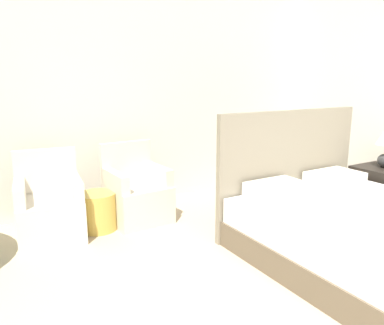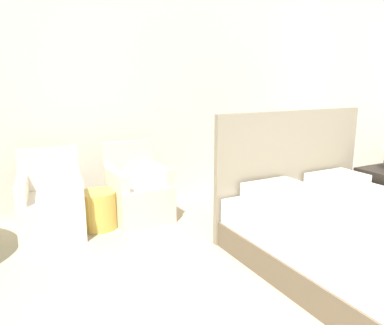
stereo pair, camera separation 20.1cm
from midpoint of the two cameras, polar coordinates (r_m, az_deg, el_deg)
name	(u,v)px [view 1 (the left image)]	position (r m, az deg, el deg)	size (l,w,h in m)	color
wall_back	(112,91)	(4.74, -13.31, 10.51)	(10.00, 0.06, 2.90)	silver
bed	(371,235)	(3.62, 24.23, -10.04)	(1.86, 2.24, 1.28)	brown
armchair_near_window_left	(50,211)	(4.15, -22.12, -6.90)	(0.70, 0.70, 0.88)	beige
armchair_near_window_right	(137,197)	(4.36, -9.70, -5.15)	(0.66, 0.67, 0.88)	beige
nightstand	(378,190)	(4.99, 25.52, -3.85)	(0.55, 0.50, 0.58)	black
side_table	(98,211)	(4.21, -15.51, -7.20)	(0.40, 0.40, 0.41)	gold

